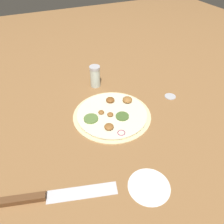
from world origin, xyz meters
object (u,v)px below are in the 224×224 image
object	(u,v)px
knife	(42,197)
pizza	(112,114)
loose_cap	(170,96)
spice_jar	(95,76)

from	to	relation	value
knife	pizza	bearing A→B (deg)	52.11
pizza	loose_cap	size ratio (longest dim) A/B	6.37
knife	spice_jar	world-z (taller)	spice_jar
loose_cap	spice_jar	bearing A→B (deg)	-129.16
knife	loose_cap	distance (m)	0.64
knife	loose_cap	bearing A→B (deg)	37.54
pizza	spice_jar	world-z (taller)	spice_jar
spice_jar	loose_cap	distance (m)	0.34
pizza	loose_cap	world-z (taller)	pizza
pizza	spice_jar	size ratio (longest dim) A/B	3.06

